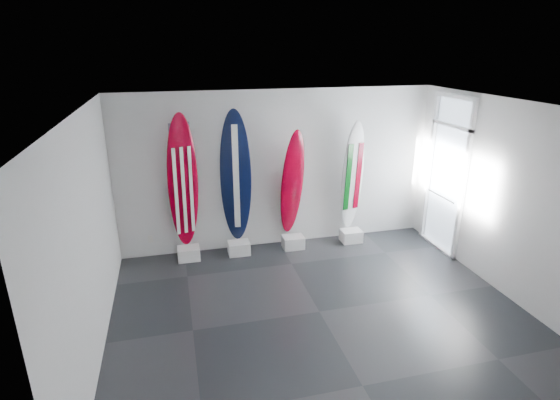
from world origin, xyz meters
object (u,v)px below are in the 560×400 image
object	(u,v)px
surfboard_swiss	(292,183)
surfboard_italy	(352,177)
surfboard_usa	(183,182)
surfboard_navy	(236,177)

from	to	relation	value
surfboard_swiss	surfboard_italy	bearing A→B (deg)	-15.60
surfboard_usa	surfboard_italy	world-z (taller)	surfboard_usa
surfboard_swiss	surfboard_italy	distance (m)	1.21
surfboard_navy	surfboard_swiss	distance (m)	1.08
surfboard_usa	surfboard_swiss	distance (m)	2.00
surfboard_usa	surfboard_navy	xyz separation A→B (m)	(0.93, 0.00, 0.01)
surfboard_italy	surfboard_swiss	bearing A→B (deg)	167.21
surfboard_usa	surfboard_swiss	size ratio (longest dim) A/B	1.16
surfboard_italy	surfboard_navy	bearing A→B (deg)	167.21
surfboard_swiss	surfboard_usa	bearing A→B (deg)	164.40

